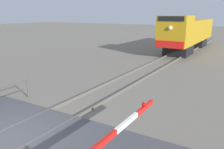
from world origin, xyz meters
name	(u,v)px	position (x,y,z in m)	size (l,w,h in m)	color
ground_plane	(4,146)	(0.00, 0.00, 0.00)	(160.00, 160.00, 0.00)	slate
road_surface	(4,144)	(0.00, 0.00, 0.07)	(36.00, 5.41, 0.14)	#47474C
locomotive	(189,32)	(0.00, 23.35, 2.04)	(2.71, 14.24, 3.91)	black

